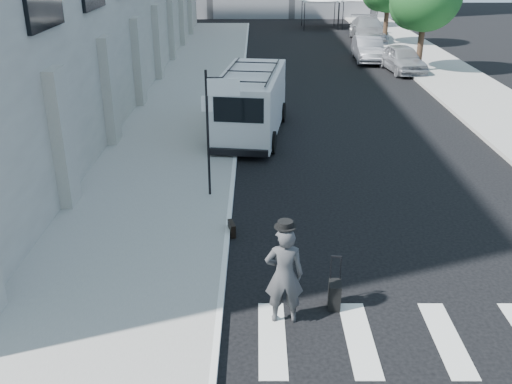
{
  "coord_description": "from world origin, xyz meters",
  "views": [
    {
      "loc": [
        -1.29,
        -11.47,
        6.67
      ],
      "look_at": [
        -1.3,
        0.73,
        1.3
      ],
      "focal_mm": 40.0,
      "sensor_mm": 36.0,
      "label": 1
    }
  ],
  "objects_px": {
    "briefcase": "(232,229)",
    "cargo_van": "(252,102)",
    "parked_car_b": "(368,49)",
    "parked_car_a": "(402,59)",
    "suitcase": "(335,295)",
    "parked_car_c": "(368,29)",
    "businessman": "(284,275)"
  },
  "relations": [
    {
      "from": "parked_car_a",
      "to": "parked_car_c",
      "type": "relative_size",
      "value": 0.75
    },
    {
      "from": "parked_car_a",
      "to": "suitcase",
      "type": "bearing_deg",
      "value": -112.76
    },
    {
      "from": "businessman",
      "to": "parked_car_c",
      "type": "xyz_separation_m",
      "value": [
        7.57,
        33.53,
        -0.17
      ]
    },
    {
      "from": "cargo_van",
      "to": "parked_car_b",
      "type": "bearing_deg",
      "value": 71.78
    },
    {
      "from": "parked_car_b",
      "to": "parked_car_c",
      "type": "distance_m",
      "value": 7.71
    },
    {
      "from": "parked_car_a",
      "to": "parked_car_b",
      "type": "bearing_deg",
      "value": 106.71
    },
    {
      "from": "parked_car_b",
      "to": "parked_car_c",
      "type": "bearing_deg",
      "value": 82.29
    },
    {
      "from": "parked_car_b",
      "to": "parked_car_c",
      "type": "relative_size",
      "value": 0.77
    },
    {
      "from": "businessman",
      "to": "briefcase",
      "type": "height_order",
      "value": "businessman"
    },
    {
      "from": "suitcase",
      "to": "parked_car_b",
      "type": "bearing_deg",
      "value": 83.65
    },
    {
      "from": "businessman",
      "to": "suitcase",
      "type": "xyz_separation_m",
      "value": [
        1.03,
        0.42,
        -0.72
      ]
    },
    {
      "from": "parked_car_c",
      "to": "suitcase",
      "type": "bearing_deg",
      "value": -98.75
    },
    {
      "from": "cargo_van",
      "to": "parked_car_b",
      "type": "xyz_separation_m",
      "value": [
        6.93,
        14.33,
        -0.49
      ]
    },
    {
      "from": "parked_car_a",
      "to": "cargo_van",
      "type": "bearing_deg",
      "value": -132.9
    },
    {
      "from": "parked_car_b",
      "to": "suitcase",
      "type": "bearing_deg",
      "value": -99.23
    },
    {
      "from": "suitcase",
      "to": "businessman",
      "type": "bearing_deg",
      "value": -152.4
    },
    {
      "from": "businessman",
      "to": "parked_car_a",
      "type": "xyz_separation_m",
      "value": [
        7.57,
        22.8,
        -0.27
      ]
    },
    {
      "from": "parked_car_a",
      "to": "briefcase",
      "type": "bearing_deg",
      "value": -120.68
    },
    {
      "from": "parked_car_a",
      "to": "parked_car_b",
      "type": "xyz_separation_m",
      "value": [
        -1.34,
        3.13,
        -0.01
      ]
    },
    {
      "from": "businessman",
      "to": "parked_car_a",
      "type": "height_order",
      "value": "businessman"
    },
    {
      "from": "businessman",
      "to": "briefcase",
      "type": "relative_size",
      "value": 4.55
    },
    {
      "from": "suitcase",
      "to": "parked_car_a",
      "type": "bearing_deg",
      "value": 78.88
    },
    {
      "from": "briefcase",
      "to": "cargo_van",
      "type": "distance_m",
      "value": 8.22
    },
    {
      "from": "businessman",
      "to": "parked_car_b",
      "type": "bearing_deg",
      "value": -103.59
    },
    {
      "from": "briefcase",
      "to": "parked_car_b",
      "type": "xyz_separation_m",
      "value": [
        7.36,
        22.47,
        0.55
      ]
    },
    {
      "from": "suitcase",
      "to": "cargo_van",
      "type": "bearing_deg",
      "value": 103.97
    },
    {
      "from": "cargo_van",
      "to": "parked_car_c",
      "type": "height_order",
      "value": "cargo_van"
    },
    {
      "from": "businessman",
      "to": "briefcase",
      "type": "bearing_deg",
      "value": -72.07
    },
    {
      "from": "suitcase",
      "to": "parked_car_c",
      "type": "distance_m",
      "value": 33.75
    },
    {
      "from": "businessman",
      "to": "parked_car_c",
      "type": "relative_size",
      "value": 0.35
    },
    {
      "from": "parked_car_b",
      "to": "cargo_van",
      "type": "bearing_deg",
      "value": -113.51
    },
    {
      "from": "parked_car_a",
      "to": "parked_car_b",
      "type": "relative_size",
      "value": 0.98
    }
  ]
}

